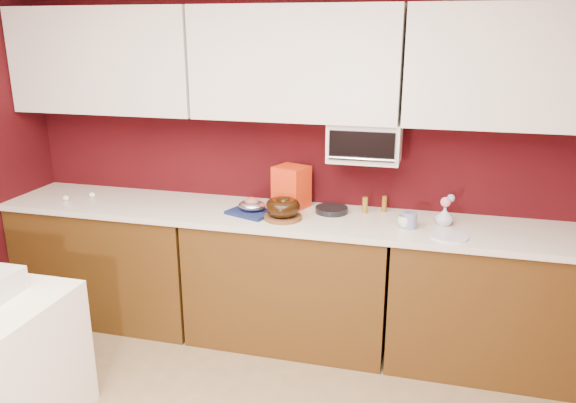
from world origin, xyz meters
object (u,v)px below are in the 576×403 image
(toaster_oven, at_px, (365,141))
(blue_jar, at_px, (410,220))
(flower_vase, at_px, (445,215))
(bundt_cake, at_px, (283,207))
(pandoro_box, at_px, (291,187))
(coffee_mug, at_px, (406,220))
(foil_ham_nest, at_px, (252,205))

(toaster_oven, xyz_separation_m, blue_jar, (0.32, -0.23, -0.43))
(blue_jar, xyz_separation_m, flower_vase, (0.20, 0.11, 0.01))
(blue_jar, bearing_deg, bundt_cake, -177.82)
(bundt_cake, xyz_separation_m, pandoro_box, (-0.01, 0.27, 0.06))
(coffee_mug, height_order, flower_vase, flower_vase)
(pandoro_box, distance_m, blue_jar, 0.84)
(bundt_cake, distance_m, blue_jar, 0.79)
(toaster_oven, bearing_deg, coffee_mug, -37.75)
(foil_ham_nest, relative_size, pandoro_box, 0.64)
(foil_ham_nest, bearing_deg, pandoro_box, 44.50)
(coffee_mug, bearing_deg, bundt_cake, -177.36)
(pandoro_box, bearing_deg, bundt_cake, -66.64)
(pandoro_box, height_order, flower_vase, pandoro_box)
(foil_ham_nest, xyz_separation_m, coffee_mug, (0.99, -0.02, -0.01))
(flower_vase, bearing_deg, toaster_oven, 167.00)
(foil_ham_nest, height_order, pandoro_box, pandoro_box)
(coffee_mug, bearing_deg, foil_ham_nest, 178.71)
(toaster_oven, bearing_deg, pandoro_box, 179.50)
(foil_ham_nest, xyz_separation_m, blue_jar, (1.01, -0.03, -0.01))
(coffee_mug, distance_m, flower_vase, 0.25)
(coffee_mug, distance_m, blue_jar, 0.03)
(toaster_oven, relative_size, bundt_cake, 2.05)
(toaster_oven, relative_size, flower_vase, 3.48)
(toaster_oven, xyz_separation_m, bundt_cake, (-0.47, -0.26, -0.39))
(pandoro_box, relative_size, blue_jar, 2.82)
(toaster_oven, bearing_deg, foil_ham_nest, -163.59)
(coffee_mug, relative_size, blue_jar, 0.91)
(blue_jar, relative_size, flower_vase, 0.77)
(toaster_oven, xyz_separation_m, flower_vase, (0.52, -0.12, -0.41))
(coffee_mug, relative_size, flower_vase, 0.70)
(bundt_cake, relative_size, blue_jar, 2.21)
(blue_jar, bearing_deg, foil_ham_nest, 178.45)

